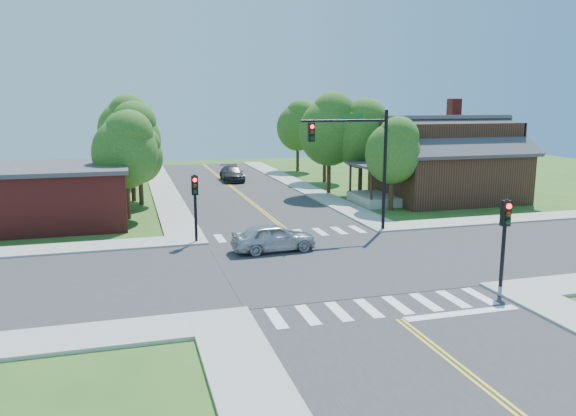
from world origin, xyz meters
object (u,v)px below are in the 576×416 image
object	(u,v)px
signal_mast_ne	(359,151)
house_ne	(447,158)
car_silver	(273,238)
signal_pole_se	(505,227)
signal_pole_nw	(195,196)
car_dgrey	(232,174)

from	to	relation	value
signal_mast_ne	house_ne	size ratio (longest dim) A/B	0.55
house_ne	car_silver	xyz separation A→B (m)	(-17.08, -11.50, -2.59)
signal_mast_ne	signal_pole_se	xyz separation A→B (m)	(1.69, -11.21, -2.19)
signal_pole_se	house_ne	xyz separation A→B (m)	(9.51, 19.86, 0.67)
signal_pole_nw	car_silver	size ratio (longest dim) A/B	0.86
house_ne	signal_pole_nw	bearing A→B (deg)	-157.31
house_ne	car_silver	size ratio (longest dim) A/B	2.95
car_silver	car_dgrey	distance (m)	26.63
house_ne	car_silver	world-z (taller)	house_ne
signal_pole_se	car_silver	size ratio (longest dim) A/B	0.86
signal_pole_se	car_dgrey	bearing A→B (deg)	97.95
signal_mast_ne	signal_pole_nw	world-z (taller)	signal_mast_ne
house_ne	car_dgrey	world-z (taller)	house_ne
signal_mast_ne	house_ne	bearing A→B (deg)	37.68
car_dgrey	signal_pole_nw	bearing A→B (deg)	-103.46
signal_pole_se	house_ne	size ratio (longest dim) A/B	0.29
signal_pole_se	car_silver	bearing A→B (deg)	132.15
signal_mast_ne	house_ne	distance (m)	14.23
car_silver	signal_pole_se	bearing A→B (deg)	-141.02
signal_mast_ne	signal_pole_nw	size ratio (longest dim) A/B	1.89
signal_mast_ne	car_dgrey	distance (m)	24.21
signal_mast_ne	car_silver	distance (m)	7.72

